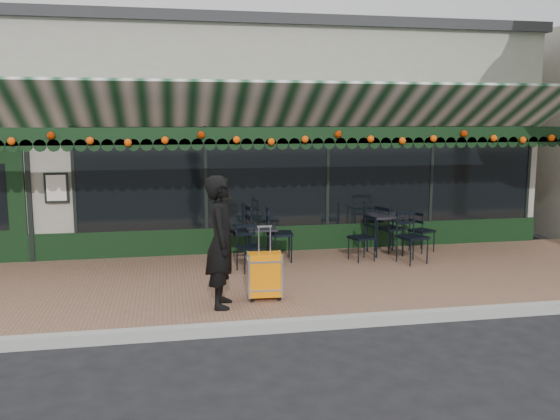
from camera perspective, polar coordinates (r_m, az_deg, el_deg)
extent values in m
plane|color=black|center=(7.98, 2.35, -11.23)|extent=(80.00, 80.00, 0.00)
cube|color=brown|center=(9.83, -0.34, -6.94)|extent=(18.00, 4.00, 0.15)
cube|color=#9E9E99|center=(7.89, 2.49, -10.91)|extent=(18.00, 0.16, 0.15)
cube|color=gray|center=(15.41, -4.49, 6.88)|extent=(12.00, 8.00, 4.50)
cube|color=black|center=(11.71, 3.65, 3.41)|extent=(9.20, 0.04, 2.00)
cube|color=silver|center=(11.48, -20.72, 2.01)|extent=(0.42, 0.04, 0.55)
cube|color=black|center=(9.98, -0.91, 7.18)|extent=(12.00, 0.03, 0.28)
cylinder|color=orange|center=(9.92, -0.85, 7.06)|extent=(11.60, 0.12, 0.12)
imported|color=black|center=(8.16, -5.67, -3.06)|extent=(0.53, 0.73, 1.83)
cube|color=orange|center=(8.54, -1.48, -6.20)|extent=(0.48, 0.29, 0.63)
cube|color=black|center=(8.64, -1.47, -8.41)|extent=(0.48, 0.29, 0.06)
cube|color=silver|center=(8.43, -1.50, -2.88)|extent=(0.21, 0.04, 0.39)
cube|color=black|center=(11.52, 10.12, -0.56)|extent=(0.62, 0.62, 0.04)
cylinder|color=black|center=(11.26, 9.30, -2.75)|extent=(0.03, 0.03, 0.73)
cylinder|color=black|center=(11.45, 11.75, -2.63)|extent=(0.03, 0.03, 0.73)
cylinder|color=black|center=(11.74, 8.43, -2.26)|extent=(0.03, 0.03, 0.73)
cylinder|color=black|center=(11.92, 10.79, -2.15)|extent=(0.03, 0.03, 0.73)
cube|color=black|center=(10.72, -1.80, -1.81)|extent=(0.52, 0.52, 0.03)
cylinder|color=black|center=(10.55, -2.76, -3.76)|extent=(0.03, 0.03, 0.60)
cylinder|color=black|center=(10.61, -0.45, -3.67)|extent=(0.03, 0.03, 0.60)
cylinder|color=black|center=(10.96, -3.08, -3.28)|extent=(0.03, 0.03, 0.60)
cylinder|color=black|center=(11.03, -0.86, -3.20)|extent=(0.03, 0.03, 0.60)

